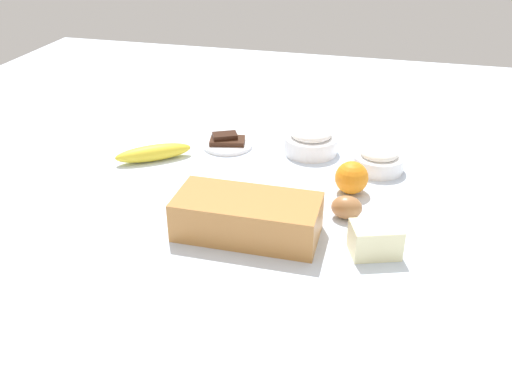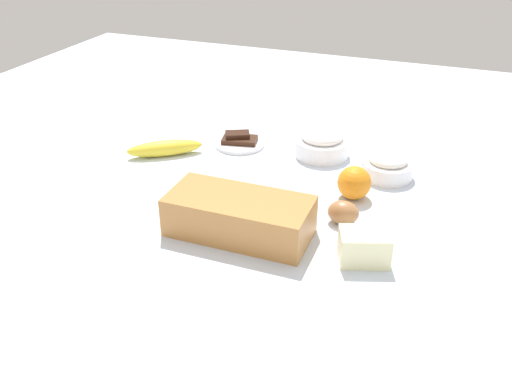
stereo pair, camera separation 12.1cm
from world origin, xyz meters
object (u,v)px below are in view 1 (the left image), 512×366
sugar_bowl (311,140)px  chocolate_plate (227,143)px  loaf_pan (247,216)px  egg_near_butter (347,207)px  orange_fruit (352,178)px  butter_block (375,240)px  flour_bowl (379,159)px  banana (154,153)px

sugar_bowl → chocolate_plate: sugar_bowl is taller
loaf_pan → egg_near_butter: (-0.18, -0.11, -0.02)m
loaf_pan → chocolate_plate: size_ratio=2.15×
sugar_bowl → chocolate_plate: size_ratio=1.06×
orange_fruit → butter_block: 0.23m
flour_bowl → chocolate_plate: 0.40m
egg_near_butter → sugar_bowl: bearing=-67.3°
loaf_pan → butter_block: size_ratio=3.11×
butter_block → egg_near_butter: (0.06, -0.11, -0.01)m
sugar_bowl → banana: bearing=21.3°
flour_bowl → orange_fruit: size_ratio=1.63×
banana → orange_fruit: orange_fruit is taller
banana → egg_near_butter: (-0.50, 0.15, 0.00)m
loaf_pan → butter_block: (-0.25, 0.00, -0.01)m
loaf_pan → egg_near_butter: size_ratio=4.37×
egg_near_butter → chocolate_plate: (0.34, -0.28, -0.01)m
butter_block → flour_bowl: bearing=-87.5°
orange_fruit → egg_near_butter: size_ratio=1.15×
sugar_bowl → butter_block: 0.45m
chocolate_plate → loaf_pan: bearing=112.5°
sugar_bowl → butter_block: size_ratio=1.53×
banana → egg_near_butter: 0.52m
flour_bowl → banana: flour_bowl is taller
sugar_bowl → loaf_pan: bearing=82.1°
loaf_pan → orange_fruit: size_ratio=3.79×
sugar_bowl → butter_block: bearing=114.8°
butter_block → loaf_pan: bearing=-0.5°
loaf_pan → chocolate_plate: 0.42m
egg_near_butter → orange_fruit: bearing=-88.8°
chocolate_plate → orange_fruit: bearing=153.6°
loaf_pan → sugar_bowl: bearing=-97.9°
flour_bowl → sugar_bowl: sugar_bowl is taller
banana → butter_block: size_ratio=2.11×
sugar_bowl → egg_near_butter: bearing=112.7°
banana → chocolate_plate: banana is taller
flour_bowl → sugar_bowl: (0.17, -0.06, 0.00)m
chocolate_plate → flour_bowl: bearing=174.0°
loaf_pan → flour_bowl: 0.42m
butter_block → chocolate_plate: bearing=-43.9°
flour_bowl → orange_fruit: orange_fruit is taller
loaf_pan → banana: loaf_pan is taller
loaf_pan → sugar_bowl: loaf_pan is taller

